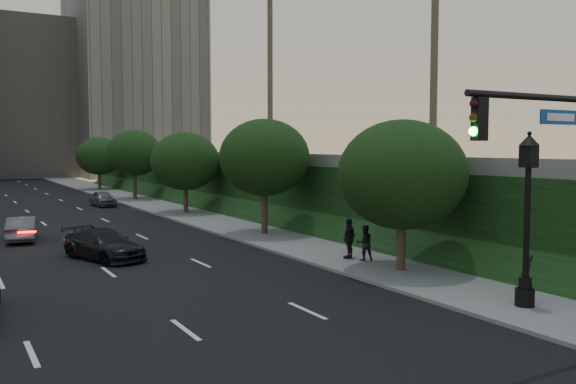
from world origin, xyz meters
TOP-DOWN VIEW (x-y plane):
  - road_surface at (0.00, 30.00)m, footprint 16.00×140.00m
  - sidewalk_right at (10.25, 30.00)m, footprint 4.50×140.00m
  - embankment at (22.00, 28.00)m, footprint 18.00×90.00m
  - parapet_wall at (13.50, 28.00)m, footprint 0.35×90.00m
  - office_block_mid at (6.00, 102.00)m, footprint 22.00×18.00m
  - office_block_right at (24.00, 96.00)m, footprint 20.00×22.00m
  - tree_right_a at (10.30, 8.00)m, footprint 5.20×5.20m
  - tree_right_b at (10.30, 20.00)m, footprint 5.20×5.20m
  - tree_right_c at (10.30, 33.00)m, footprint 5.20×5.20m
  - tree_right_d at (10.30, 47.00)m, footprint 5.20×5.20m
  - tree_right_e at (10.30, 62.00)m, footprint 5.20×5.20m
  - street_lamp at (10.00, 1.72)m, footprint 0.64×0.64m
  - sedan_mid_left at (-2.07, 24.83)m, footprint 2.11×4.30m
  - sedan_near_right at (0.53, 17.06)m, footprint 3.38×5.08m
  - sedan_far_right at (6.18, 42.21)m, footprint 1.75×3.99m
  - pedestrian_a at (10.53, 2.10)m, footprint 0.67×0.57m
  - pedestrian_b at (10.26, 10.40)m, footprint 0.91×0.80m
  - pedestrian_c at (9.96, 11.14)m, footprint 1.14×0.92m

SIDE VIEW (x-z plane):
  - road_surface at x=0.00m, z-range 0.00..0.02m
  - sidewalk_right at x=10.25m, z-range 0.00..0.15m
  - sedan_far_right at x=6.18m, z-range 0.00..1.34m
  - sedan_mid_left at x=-2.07m, z-range 0.00..1.36m
  - sedan_near_right at x=0.53m, z-range 0.00..1.37m
  - pedestrian_a at x=10.53m, z-range 0.15..1.70m
  - pedestrian_b at x=10.26m, z-range 0.15..1.72m
  - pedestrian_c at x=9.96m, z-range 0.15..1.96m
  - embankment at x=22.00m, z-range 0.00..4.00m
  - street_lamp at x=10.00m, z-range -0.18..5.44m
  - tree_right_a at x=10.30m, z-range 0.90..7.14m
  - tree_right_c at x=10.30m, z-range 0.90..7.14m
  - tree_right_e at x=10.30m, z-range 0.90..7.14m
  - parapet_wall at x=13.50m, z-range 4.00..4.70m
  - tree_right_b at x=10.30m, z-range 1.15..7.88m
  - tree_right_d at x=10.30m, z-range 1.15..7.88m
  - office_block_mid at x=6.00m, z-range 0.00..26.00m
  - office_block_right at x=24.00m, z-range 0.00..36.00m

